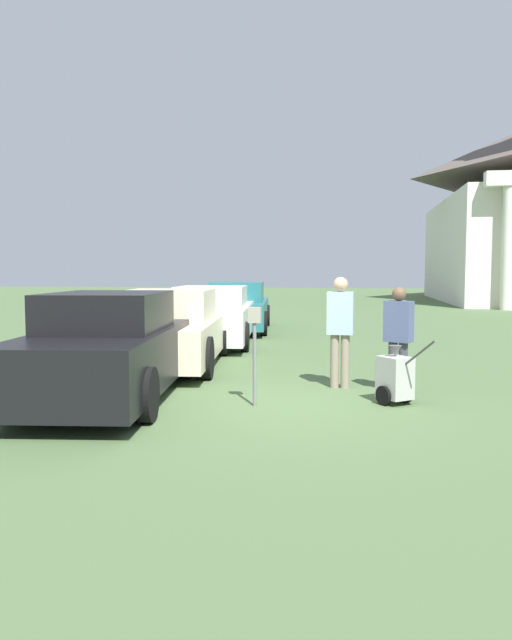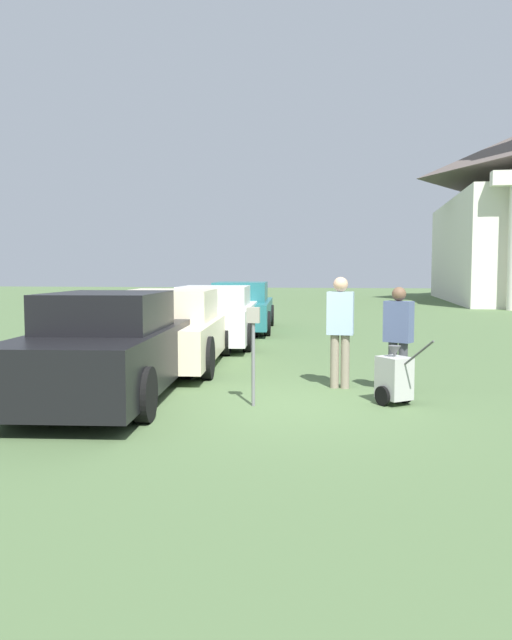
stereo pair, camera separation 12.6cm
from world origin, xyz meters
TOP-DOWN VIEW (x-y plane):
  - ground_plane at (0.00, 0.00)m, footprint 120.00×120.00m
  - parked_car_black at (-2.26, 0.21)m, footprint 2.33×5.27m
  - parked_car_cream at (-2.26, 3.31)m, footprint 2.40×5.11m
  - parked_car_white at (-2.26, 7.19)m, footprint 2.47×5.44m
  - parked_car_teal at (-2.26, 10.82)m, footprint 2.37×5.46m
  - parking_meter at (-0.04, -0.07)m, footprint 0.18×0.09m
  - person_worker at (1.12, 1.47)m, footprint 0.44×0.25m
  - person_supervisor at (2.02, 1.17)m, footprint 0.47×0.39m
  - equipment_cart at (1.92, 0.35)m, footprint 0.76×0.90m

SIDE VIEW (x-z plane):
  - ground_plane at x=0.00m, z-range 0.00..0.00m
  - equipment_cart at x=1.92m, z-range -0.11..0.89m
  - parked_car_white at x=-2.26m, z-range -0.04..1.46m
  - parked_car_cream at x=-2.26m, z-range -0.06..1.48m
  - parked_car_teal at x=-2.26m, z-range -0.06..1.48m
  - parked_car_black at x=-2.26m, z-range -0.06..1.53m
  - person_supervisor at x=2.02m, z-range 0.11..1.77m
  - parking_meter at x=-0.04m, z-range 0.27..1.67m
  - person_worker at x=1.12m, z-range 0.13..1.94m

